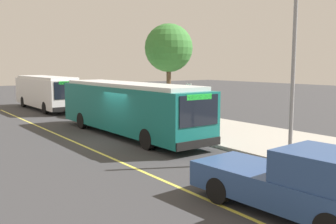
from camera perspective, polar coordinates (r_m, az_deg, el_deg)
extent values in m
plane|color=#38383A|center=(20.00, -7.31, -4.21)|extent=(120.00, 120.00, 0.00)
cube|color=#A8A399|center=(23.38, 5.75, -2.36)|extent=(44.00, 6.40, 0.15)
cube|color=#E0D64C|center=(19.07, -13.15, -4.88)|extent=(36.00, 0.14, 0.01)
cube|color=#146B66|center=(21.05, -6.20, 0.64)|extent=(12.17, 2.73, 2.40)
cube|color=silver|center=(20.95, -6.25, 4.18)|extent=(11.19, 2.46, 0.20)
cube|color=black|center=(16.08, 4.79, 0.21)|extent=(0.07, 2.17, 1.34)
cube|color=black|center=(21.70, -3.27, 1.63)|extent=(10.67, 0.20, 1.06)
cube|color=silver|center=(21.86, -3.24, -1.68)|extent=(11.52, 0.20, 0.28)
cube|color=#26D83F|center=(16.02, 4.82, 2.30)|extent=(0.05, 1.40, 0.24)
cube|color=black|center=(16.31, 4.77, -4.86)|extent=(0.12, 2.50, 0.36)
cylinder|color=black|center=(18.79, 2.72, -3.34)|extent=(1.00, 0.30, 1.00)
cylinder|color=black|center=(17.45, -3.18, -4.16)|extent=(1.00, 0.30, 1.00)
cylinder|color=black|center=(24.89, -8.11, -0.83)|extent=(1.00, 0.30, 1.00)
cylinder|color=black|center=(23.90, -12.98, -1.27)|extent=(1.00, 0.30, 1.00)
cube|color=white|center=(35.02, -18.10, 2.90)|extent=(10.38, 2.64, 2.40)
cube|color=silver|center=(34.95, -18.18, 5.02)|extent=(9.55, 2.38, 0.20)
cube|color=black|center=(30.10, -15.05, 3.20)|extent=(0.06, 2.17, 1.34)
cube|color=black|center=(35.42, -16.13, 3.48)|extent=(9.12, 0.12, 1.06)
cube|color=#197259|center=(35.52, -16.06, 1.44)|extent=(9.84, 0.12, 0.28)
cube|color=#26D83F|center=(30.07, -15.08, 4.32)|extent=(0.04, 1.40, 0.24)
cube|color=black|center=(30.22, -14.95, 0.45)|extent=(0.10, 2.50, 0.36)
cylinder|color=black|center=(32.49, -14.33, 0.87)|extent=(1.00, 0.29, 1.00)
cylinder|color=black|center=(31.71, -18.20, 0.59)|extent=(1.00, 0.29, 1.00)
cylinder|color=black|center=(38.40, -17.85, 1.68)|extent=(1.00, 0.29, 1.00)
cylinder|color=black|center=(37.75, -21.18, 1.45)|extent=(1.00, 0.29, 1.00)
cube|color=#2D4C84|center=(10.59, 17.69, -10.99)|extent=(5.53, 2.39, 0.75)
cube|color=#2D4C84|center=(9.93, 22.50, -7.76)|extent=(2.02, 2.03, 0.80)
cylinder|color=black|center=(12.26, 13.46, -9.80)|extent=(0.78, 0.30, 0.76)
cylinder|color=black|center=(10.93, 7.68, -11.77)|extent=(0.78, 0.30, 0.76)
cylinder|color=#333338|center=(23.33, 5.07, 0.79)|extent=(0.10, 0.10, 2.40)
cylinder|color=#333338|center=(22.51, 2.56, 0.58)|extent=(0.10, 0.10, 2.40)
cylinder|color=#333338|center=(25.35, 1.24, 1.32)|extent=(0.10, 0.10, 2.40)
cylinder|color=#333338|center=(24.59, -1.18, 1.14)|extent=(0.10, 0.10, 2.40)
cube|color=#333338|center=(23.83, 1.87, 3.94)|extent=(2.90, 1.60, 0.08)
cube|color=#4C606B|center=(24.33, 3.08, 1.07)|extent=(2.47, 0.04, 2.16)
cube|color=navy|center=(24.97, 0.05, 1.12)|extent=(0.06, 1.11, 1.82)
cube|color=brown|center=(24.25, 1.55, -0.73)|extent=(1.60, 0.44, 0.06)
cube|color=brown|center=(24.36, 2.01, -0.03)|extent=(1.60, 0.05, 0.44)
cube|color=#333338|center=(24.85, 0.55, -1.06)|extent=(0.08, 0.40, 0.45)
cube|color=#333338|center=(23.72, 2.60, -1.46)|extent=(0.08, 0.40, 0.45)
cylinder|color=#333338|center=(20.74, 3.20, 0.58)|extent=(0.07, 0.07, 2.80)
cube|color=white|center=(20.63, 3.18, 3.61)|extent=(0.44, 0.03, 0.56)
cube|color=red|center=(20.62, 3.15, 3.61)|extent=(0.40, 0.01, 0.16)
cylinder|color=brown|center=(29.71, 0.11, 3.44)|extent=(0.36, 0.36, 3.71)
sphere|color=#387A33|center=(29.69, 0.11, 9.75)|extent=(3.78, 3.78, 3.78)
cylinder|color=gray|center=(15.58, 18.51, 4.70)|extent=(0.16, 0.16, 6.40)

